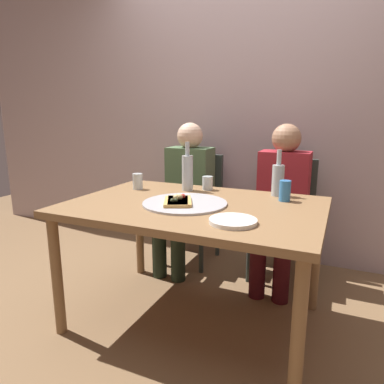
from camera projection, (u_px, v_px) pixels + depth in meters
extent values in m
plane|color=brown|center=(194.00, 319.00, 2.13)|extent=(8.00, 8.00, 0.00)
cube|color=#B29EA3|center=(251.00, 106.00, 2.92)|extent=(6.00, 0.10, 2.60)
cube|color=olive|center=(194.00, 207.00, 1.97)|extent=(1.42, 0.97, 0.04)
cylinder|color=olive|center=(57.00, 276.00, 1.93)|extent=(0.06, 0.06, 0.70)
cylinder|color=olive|center=(298.00, 335.00, 1.41)|extent=(0.06, 0.06, 0.70)
cylinder|color=olive|center=(139.00, 231.00, 2.69)|extent=(0.06, 0.06, 0.70)
cylinder|color=olive|center=(316.00, 258.00, 2.17)|extent=(0.06, 0.06, 0.70)
cylinder|color=#ADADB2|center=(185.00, 203.00, 1.95)|extent=(0.48, 0.48, 0.01)
cube|color=tan|center=(176.00, 202.00, 1.92)|extent=(0.21, 0.25, 0.02)
sphere|color=#EAD184|center=(176.00, 197.00, 1.94)|extent=(0.04, 0.04, 0.04)
sphere|color=#2D381E|center=(172.00, 200.00, 1.88)|extent=(0.02, 0.02, 0.02)
sphere|color=#B22D23|center=(180.00, 196.00, 1.97)|extent=(0.03, 0.03, 0.03)
cube|color=tan|center=(179.00, 201.00, 1.93)|extent=(0.21, 0.25, 0.02)
sphere|color=#EAD184|center=(179.00, 197.00, 1.94)|extent=(0.04, 0.04, 0.04)
sphere|color=#2D381E|center=(176.00, 200.00, 1.89)|extent=(0.02, 0.02, 0.02)
sphere|color=#B22D23|center=(183.00, 196.00, 1.97)|extent=(0.03, 0.03, 0.03)
cylinder|color=#B2BCC1|center=(187.00, 173.00, 2.28)|extent=(0.07, 0.07, 0.23)
cylinder|color=#B2BCC1|center=(187.00, 149.00, 2.25)|extent=(0.03, 0.03, 0.09)
cylinder|color=#B2BCC1|center=(278.00, 181.00, 2.14)|extent=(0.08, 0.08, 0.19)
cylinder|color=#B2BCC1|center=(279.00, 157.00, 2.10)|extent=(0.03, 0.03, 0.09)
cylinder|color=silver|center=(207.00, 183.00, 2.31)|extent=(0.07, 0.07, 0.09)
cylinder|color=silver|center=(138.00, 181.00, 2.33)|extent=(0.07, 0.07, 0.11)
cylinder|color=#337AC1|center=(285.00, 191.00, 2.01)|extent=(0.07, 0.07, 0.12)
cylinder|color=white|center=(233.00, 221.00, 1.61)|extent=(0.23, 0.23, 0.02)
cube|color=#2D3833|center=(189.00, 210.00, 2.90)|extent=(0.44, 0.44, 0.05)
cube|color=#2D3833|center=(198.00, 179.00, 3.03)|extent=(0.44, 0.04, 0.45)
cylinder|color=#2D3833|center=(201.00, 247.00, 2.71)|extent=(0.04, 0.04, 0.42)
cylinder|color=#2D3833|center=(159.00, 240.00, 2.86)|extent=(0.04, 0.04, 0.42)
cylinder|color=#2D3833|center=(218.00, 232.00, 3.05)|extent=(0.04, 0.04, 0.42)
cylinder|color=#2D3833|center=(179.00, 227.00, 3.20)|extent=(0.04, 0.04, 0.42)
cube|color=#2D3833|center=(281.00, 221.00, 2.60)|extent=(0.44, 0.44, 0.05)
cube|color=#2D3833|center=(287.00, 186.00, 2.73)|extent=(0.44, 0.04, 0.45)
cylinder|color=#2D3833|center=(302.00, 264.00, 2.41)|extent=(0.04, 0.04, 0.42)
cylinder|color=#2D3833|center=(249.00, 255.00, 2.56)|extent=(0.04, 0.04, 0.42)
cylinder|color=#2D3833|center=(308.00, 245.00, 2.75)|extent=(0.04, 0.04, 0.42)
cylinder|color=#2D3833|center=(261.00, 239.00, 2.90)|extent=(0.04, 0.04, 0.42)
cube|color=#4C6B47|center=(190.00, 179.00, 2.87)|extent=(0.36, 0.22, 0.52)
sphere|color=beige|center=(190.00, 136.00, 2.79)|extent=(0.21, 0.21, 0.21)
cylinder|color=black|center=(189.00, 216.00, 2.71)|extent=(0.12, 0.40, 0.12)
cylinder|color=black|center=(171.00, 214.00, 2.78)|extent=(0.12, 0.40, 0.12)
cylinder|color=black|center=(178.00, 252.00, 2.58)|extent=(0.11, 0.11, 0.45)
cylinder|color=black|center=(159.00, 249.00, 2.65)|extent=(0.11, 0.11, 0.45)
cube|color=maroon|center=(284.00, 186.00, 2.56)|extent=(0.36, 0.22, 0.52)
sphere|color=#A87A5B|center=(286.00, 138.00, 2.49)|extent=(0.21, 0.21, 0.21)
cylinder|color=#3F0E12|center=(288.00, 229.00, 2.41)|extent=(0.12, 0.40, 0.12)
cylinder|color=#3F0E12|center=(265.00, 226.00, 2.47)|extent=(0.12, 0.40, 0.12)
cylinder|color=#3F0E12|center=(282.00, 270.00, 2.28)|extent=(0.11, 0.11, 0.45)
cylinder|color=#3F0E12|center=(258.00, 266.00, 2.34)|extent=(0.11, 0.11, 0.45)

